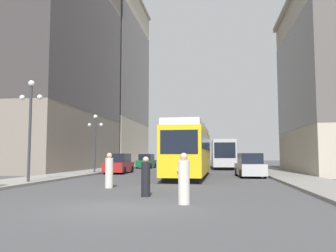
% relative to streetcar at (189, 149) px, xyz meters
% --- Properties ---
extents(ground_plane, '(200.00, 200.00, 0.00)m').
position_rel_streetcar_xyz_m(ground_plane, '(-1.17, -15.32, -2.10)').
color(ground_plane, '#424244').
extents(sidewalk_left, '(3.30, 120.00, 0.15)m').
position_rel_streetcar_xyz_m(sidewalk_left, '(-9.84, 24.68, -2.03)').
color(sidewalk_left, gray).
rests_on(sidewalk_left, ground).
extents(sidewalk_right, '(3.30, 120.00, 0.15)m').
position_rel_streetcar_xyz_m(sidewalk_right, '(7.51, 24.68, -2.03)').
color(sidewalk_right, gray).
rests_on(sidewalk_right, ground).
extents(streetcar, '(2.92, 12.75, 3.89)m').
position_rel_streetcar_xyz_m(streetcar, '(0.00, 0.00, 0.00)').
color(streetcar, black).
rests_on(streetcar, ground).
extents(transit_bus, '(2.89, 12.84, 3.45)m').
position_rel_streetcar_xyz_m(transit_bus, '(2.83, 18.40, -0.15)').
color(transit_bus, black).
rests_on(transit_bus, ground).
extents(parked_car_left_near, '(1.95, 4.87, 1.82)m').
position_rel_streetcar_xyz_m(parked_car_left_near, '(-6.89, 5.05, -1.26)').
color(parked_car_left_near, black).
rests_on(parked_car_left_near, ground).
extents(parked_car_left_mid, '(1.97, 4.56, 1.82)m').
position_rel_streetcar_xyz_m(parked_car_left_mid, '(-6.89, 17.80, -1.26)').
color(parked_car_left_mid, black).
rests_on(parked_car_left_mid, ground).
extents(parked_car_right_far, '(2.09, 4.66, 1.82)m').
position_rel_streetcar_xyz_m(parked_car_right_far, '(4.56, 1.08, -1.26)').
color(parked_car_right_far, black).
rests_on(parked_car_right_far, ground).
extents(pedestrian_crossing_near, '(0.36, 0.36, 1.62)m').
position_rel_streetcar_xyz_m(pedestrian_crossing_near, '(-0.89, -12.25, -1.35)').
color(pedestrian_crossing_near, black).
rests_on(pedestrian_crossing_near, ground).
extents(pedestrian_crossing_far, '(0.40, 0.40, 1.80)m').
position_rel_streetcar_xyz_m(pedestrian_crossing_far, '(-3.50, -8.85, -1.26)').
color(pedestrian_crossing_far, beige).
rests_on(pedestrian_crossing_far, ground).
extents(pedestrian_on_sidewalk, '(0.39, 0.39, 1.76)m').
position_rel_streetcar_xyz_m(pedestrian_on_sidewalk, '(0.84, -14.20, -1.28)').
color(pedestrian_on_sidewalk, beige).
rests_on(pedestrian_on_sidewalk, ground).
extents(lamp_post_left_near, '(1.41, 0.36, 5.93)m').
position_rel_streetcar_xyz_m(lamp_post_left_near, '(-8.79, -7.34, 1.91)').
color(lamp_post_left_near, '#333338').
rests_on(lamp_post_left_near, sidewalk_left).
extents(lamp_post_left_far, '(1.41, 0.36, 5.18)m').
position_rel_streetcar_xyz_m(lamp_post_left_far, '(-8.79, 3.70, 1.48)').
color(lamp_post_left_far, '#333338').
rests_on(lamp_post_left_far, sidewalk_left).
extents(building_left_corner, '(16.28, 21.77, 25.97)m').
position_rel_streetcar_xyz_m(building_left_corner, '(-19.34, 10.54, 11.28)').
color(building_left_corner, slate).
rests_on(building_left_corner, ground).
extents(building_left_midblock, '(14.70, 21.22, 30.45)m').
position_rel_streetcar_xyz_m(building_left_midblock, '(-18.55, 32.47, 13.60)').
color(building_left_midblock, '#B2A893').
rests_on(building_left_midblock, ground).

